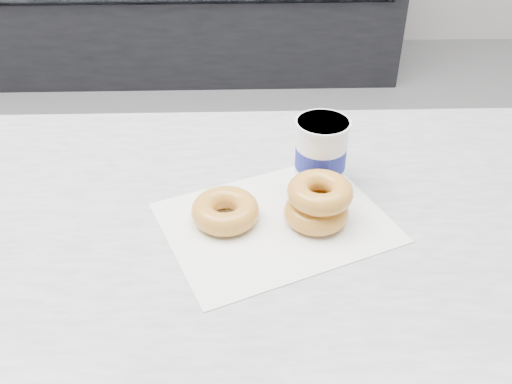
{
  "coord_description": "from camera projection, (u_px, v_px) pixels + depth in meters",
  "views": [
    {
      "loc": [
        0.29,
        -1.3,
        1.47
      ],
      "look_at": [
        0.31,
        -0.55,
        0.93
      ],
      "focal_mm": 40.0,
      "sensor_mm": 36.0,
      "label": 1
    }
  ],
  "objects": [
    {
      "name": "ground",
      "position": [
        159.0,
        322.0,
        1.9
      ],
      "size": [
        5.0,
        5.0,
        0.0
      ],
      "primitive_type": "plane",
      "color": "gray",
      "rests_on": "ground"
    },
    {
      "name": "wax_paper",
      "position": [
        276.0,
        222.0,
        0.9
      ],
      "size": [
        0.41,
        0.37,
        0.0
      ],
      "primitive_type": "cube",
      "rotation": [
        0.0,
        0.0,
        0.4
      ],
      "color": "white",
      "rests_on": "counter"
    },
    {
      "name": "donut_single",
      "position": [
        225.0,
        211.0,
        0.89
      ],
      "size": [
        0.14,
        0.14,
        0.04
      ],
      "primitive_type": "torus",
      "rotation": [
        0.0,
        0.0,
        0.38
      ],
      "color": "gold",
      "rests_on": "wax_paper"
    },
    {
      "name": "donut_stack",
      "position": [
        318.0,
        202.0,
        0.88
      ],
      "size": [
        0.14,
        0.14,
        0.07
      ],
      "color": "gold",
      "rests_on": "wax_paper"
    },
    {
      "name": "coffee_cup",
      "position": [
        321.0,
        153.0,
        0.95
      ],
      "size": [
        0.1,
        0.1,
        0.12
      ],
      "rotation": [
        0.0,
        0.0,
        -0.22
      ],
      "color": "white",
      "rests_on": "counter"
    }
  ]
}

